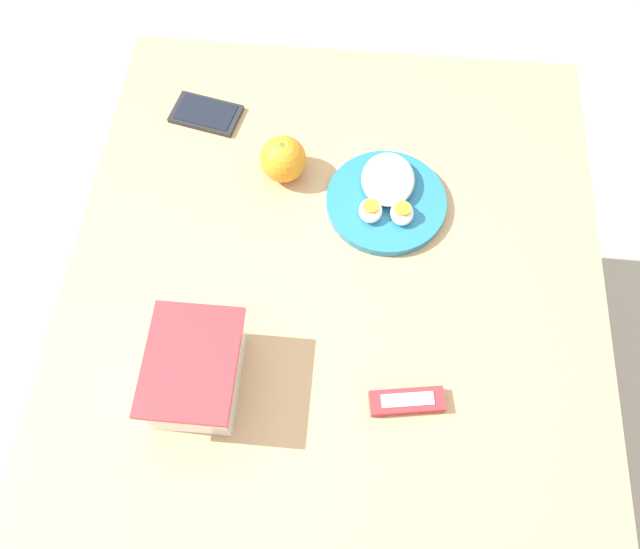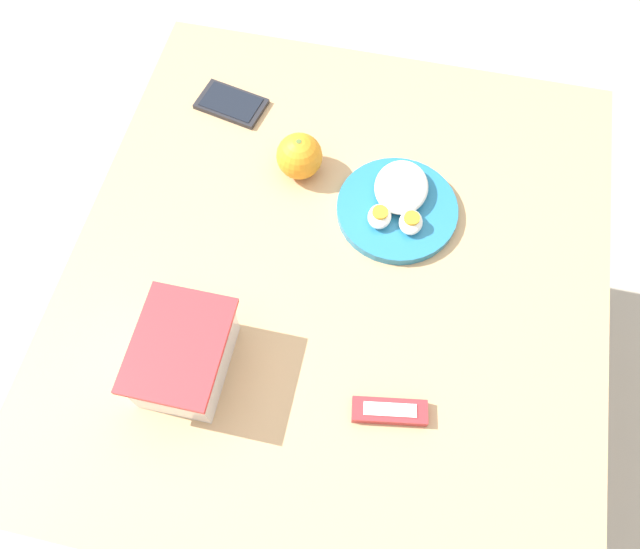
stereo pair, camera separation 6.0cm
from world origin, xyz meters
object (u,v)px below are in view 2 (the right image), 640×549
at_px(food_container, 185,357).
at_px(rice_plate, 398,204).
at_px(cell_phone, 231,104).
at_px(candy_bar, 390,411).
at_px(orange_fruit, 299,156).

xyz_separation_m(food_container, rice_plate, (0.37, -0.28, -0.03)).
relative_size(food_container, cell_phone, 1.23).
height_order(food_container, candy_bar, food_container).
bearing_deg(orange_fruit, rice_plate, -103.84).
bearing_deg(rice_plate, candy_bar, -172.71).
height_order(orange_fruit, rice_plate, orange_fruit).
distance_m(candy_bar, cell_phone, 0.70).
bearing_deg(rice_plate, orange_fruit, 76.16).
relative_size(rice_plate, candy_bar, 1.81).
xyz_separation_m(food_container, candy_bar, (-0.01, -0.33, -0.04)).
relative_size(food_container, candy_bar, 1.48).
xyz_separation_m(food_container, orange_fruit, (0.42, -0.09, -0.00)).
distance_m(food_container, orange_fruit, 0.43).
bearing_deg(cell_phone, orange_fruit, -126.09).
xyz_separation_m(rice_plate, candy_bar, (-0.38, -0.05, -0.01)).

